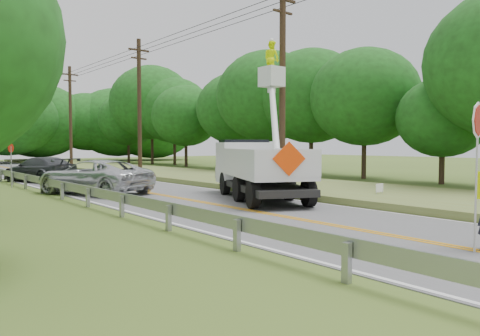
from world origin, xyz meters
TOP-DOWN VIEW (x-y plane):
  - ground at (0.00, 0.00)m, footprint 140.00×140.00m
  - road at (0.00, 14.00)m, footprint 7.20×96.00m
  - guardrail at (-4.02, 14.91)m, footprint 0.18×48.00m
  - utility_poles at (5.00, 17.02)m, footprint 1.60×43.30m
  - tall_grass_verge at (7.10, 14.00)m, footprint 7.00×96.00m
  - treeline_right at (15.53, 26.33)m, footprint 10.27×51.82m
  - bucket_truck at (3.03, 8.71)m, footprint 5.23×7.67m
  - suv_silver at (-2.20, 14.27)m, footprint 4.66×6.37m
  - suv_darkgrey at (-2.26, 23.03)m, footprint 3.85×5.75m
  - stop_sign_permanent at (-4.55, 19.99)m, footprint 0.38×0.37m
  - yard_sign at (6.00, 4.24)m, footprint 0.50×0.04m

SIDE VIEW (x-z plane):
  - ground at x=0.00m, z-range 0.00..0.00m
  - road at x=0.00m, z-range 0.00..0.02m
  - tall_grass_verge at x=7.10m, z-range 0.00..0.30m
  - yard_sign at x=6.00m, z-range 0.16..0.89m
  - guardrail at x=-4.02m, z-range 0.17..0.94m
  - suv_darkgrey at x=-2.26m, z-range 0.02..1.57m
  - suv_silver at x=-2.20m, z-range 0.02..1.63m
  - stop_sign_permanent at x=-4.55m, z-range 0.38..2.79m
  - bucket_truck at x=3.03m, z-range -1.95..5.17m
  - utility_poles at x=5.00m, z-range 0.27..10.27m
  - treeline_right at x=15.53m, z-range 0.34..11.89m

